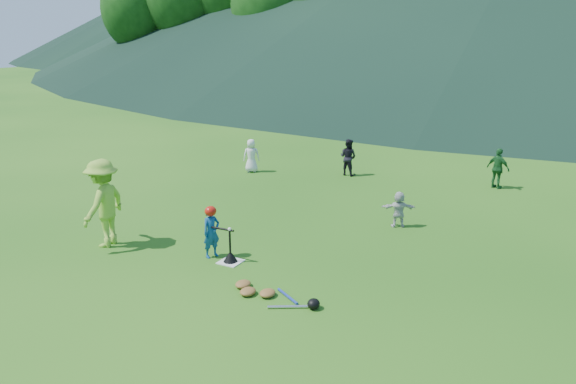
{
  "coord_description": "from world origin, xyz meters",
  "views": [
    {
      "loc": [
        6.32,
        -8.95,
        4.71
      ],
      "look_at": [
        0.0,
        2.5,
        0.9
      ],
      "focal_mm": 35.0,
      "sensor_mm": 36.0,
      "label": 1
    }
  ],
  "objects_px": {
    "home_plate": "(231,262)",
    "batting_tee": "(230,257)",
    "adult_coach": "(103,203)",
    "equipment_pile": "(267,293)",
    "fielder_b": "(348,157)",
    "fielder_d": "(399,209)",
    "batter_child": "(211,232)",
    "fielder_a": "(251,156)",
    "fielder_c": "(498,169)"
  },
  "relations": [
    {
      "from": "home_plate",
      "to": "fielder_c",
      "type": "xyz_separation_m",
      "value": [
        3.91,
        8.67,
        0.61
      ]
    },
    {
      "from": "home_plate",
      "to": "fielder_c",
      "type": "height_order",
      "value": "fielder_c"
    },
    {
      "from": "home_plate",
      "to": "fielder_d",
      "type": "distance_m",
      "value": 4.53
    },
    {
      "from": "fielder_a",
      "to": "adult_coach",
      "type": "bearing_deg",
      "value": 66.17
    },
    {
      "from": "fielder_a",
      "to": "batting_tee",
      "type": "relative_size",
      "value": 1.67
    },
    {
      "from": "home_plate",
      "to": "adult_coach",
      "type": "xyz_separation_m",
      "value": [
        -3.01,
        -0.53,
        0.98
      ]
    },
    {
      "from": "home_plate",
      "to": "fielder_d",
      "type": "height_order",
      "value": "fielder_d"
    },
    {
      "from": "fielder_a",
      "to": "fielder_d",
      "type": "relative_size",
      "value": 1.26
    },
    {
      "from": "adult_coach",
      "to": "fielder_d",
      "type": "xyz_separation_m",
      "value": [
        5.38,
        4.37,
        -0.54
      ]
    },
    {
      "from": "adult_coach",
      "to": "fielder_a",
      "type": "distance_m",
      "value": 7.36
    },
    {
      "from": "equipment_pile",
      "to": "fielder_d",
      "type": "bearing_deg",
      "value": 79.5
    },
    {
      "from": "fielder_a",
      "to": "fielder_b",
      "type": "xyz_separation_m",
      "value": [
        3.05,
        1.2,
        0.04
      ]
    },
    {
      "from": "fielder_b",
      "to": "batting_tee",
      "type": "distance_m",
      "value": 8.02
    },
    {
      "from": "home_plate",
      "to": "fielder_a",
      "type": "distance_m",
      "value": 7.78
    },
    {
      "from": "batter_child",
      "to": "fielder_c",
      "type": "bearing_deg",
      "value": -7.76
    },
    {
      "from": "fielder_a",
      "to": "fielder_b",
      "type": "distance_m",
      "value": 3.28
    },
    {
      "from": "fielder_a",
      "to": "batting_tee",
      "type": "height_order",
      "value": "fielder_a"
    },
    {
      "from": "home_plate",
      "to": "equipment_pile",
      "type": "xyz_separation_m",
      "value": [
        1.48,
        -0.98,
        0.06
      ]
    },
    {
      "from": "batter_child",
      "to": "batting_tee",
      "type": "bearing_deg",
      "value": -77.7
    },
    {
      "from": "batter_child",
      "to": "fielder_a",
      "type": "xyz_separation_m",
      "value": [
        -3.26,
        6.71,
        0.01
      ]
    },
    {
      "from": "adult_coach",
      "to": "fielder_d",
      "type": "distance_m",
      "value": 6.95
    },
    {
      "from": "fielder_a",
      "to": "batting_tee",
      "type": "xyz_separation_m",
      "value": [
        3.78,
        -6.77,
        -0.44
      ]
    },
    {
      "from": "batter_child",
      "to": "fielder_d",
      "type": "xyz_separation_m",
      "value": [
        2.89,
        3.77,
        -0.1
      ]
    },
    {
      "from": "fielder_b",
      "to": "fielder_d",
      "type": "relative_size",
      "value": 1.35
    },
    {
      "from": "batter_child",
      "to": "equipment_pile",
      "type": "bearing_deg",
      "value": -98.04
    },
    {
      "from": "fielder_a",
      "to": "equipment_pile",
      "type": "xyz_separation_m",
      "value": [
        5.26,
        -7.75,
        -0.5
      ]
    },
    {
      "from": "adult_coach",
      "to": "fielder_c",
      "type": "bearing_deg",
      "value": 132.31
    },
    {
      "from": "fielder_a",
      "to": "home_plate",
      "type": "bearing_deg",
      "value": 89.31
    },
    {
      "from": "batter_child",
      "to": "fielder_c",
      "type": "distance_m",
      "value": 9.68
    },
    {
      "from": "adult_coach",
      "to": "batting_tee",
      "type": "relative_size",
      "value": 2.92
    },
    {
      "from": "home_plate",
      "to": "batting_tee",
      "type": "xyz_separation_m",
      "value": [
        0.0,
        0.0,
        0.12
      ]
    },
    {
      "from": "batter_child",
      "to": "fielder_b",
      "type": "height_order",
      "value": "fielder_b"
    },
    {
      "from": "fielder_d",
      "to": "fielder_a",
      "type": "bearing_deg",
      "value": -51.39
    },
    {
      "from": "fielder_d",
      "to": "fielder_c",
      "type": "bearing_deg",
      "value": -133.49
    },
    {
      "from": "fielder_a",
      "to": "equipment_pile",
      "type": "height_order",
      "value": "fielder_a"
    },
    {
      "from": "batter_child",
      "to": "adult_coach",
      "type": "relative_size",
      "value": 0.56
    },
    {
      "from": "batter_child",
      "to": "batting_tee",
      "type": "distance_m",
      "value": 0.67
    },
    {
      "from": "adult_coach",
      "to": "equipment_pile",
      "type": "height_order",
      "value": "adult_coach"
    },
    {
      "from": "fielder_c",
      "to": "batting_tee",
      "type": "height_order",
      "value": "fielder_c"
    },
    {
      "from": "batter_child",
      "to": "equipment_pile",
      "type": "distance_m",
      "value": 2.31
    },
    {
      "from": "batter_child",
      "to": "fielder_b",
      "type": "bearing_deg",
      "value": 21.0
    },
    {
      "from": "fielder_b",
      "to": "fielder_d",
      "type": "height_order",
      "value": "fielder_b"
    },
    {
      "from": "batting_tee",
      "to": "fielder_d",
      "type": "bearing_deg",
      "value": 58.23
    },
    {
      "from": "batting_tee",
      "to": "equipment_pile",
      "type": "xyz_separation_m",
      "value": [
        1.48,
        -0.98,
        -0.06
      ]
    },
    {
      "from": "fielder_d",
      "to": "adult_coach",
      "type": "bearing_deg",
      "value": 13.17
    },
    {
      "from": "adult_coach",
      "to": "equipment_pile",
      "type": "distance_m",
      "value": 4.61
    },
    {
      "from": "batter_child",
      "to": "adult_coach",
      "type": "xyz_separation_m",
      "value": [
        -2.49,
        -0.6,
        0.44
      ]
    },
    {
      "from": "home_plate",
      "to": "equipment_pile",
      "type": "height_order",
      "value": "equipment_pile"
    },
    {
      "from": "batter_child",
      "to": "fielder_d",
      "type": "height_order",
      "value": "batter_child"
    },
    {
      "from": "home_plate",
      "to": "fielder_b",
      "type": "relative_size",
      "value": 0.37
    }
  ]
}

